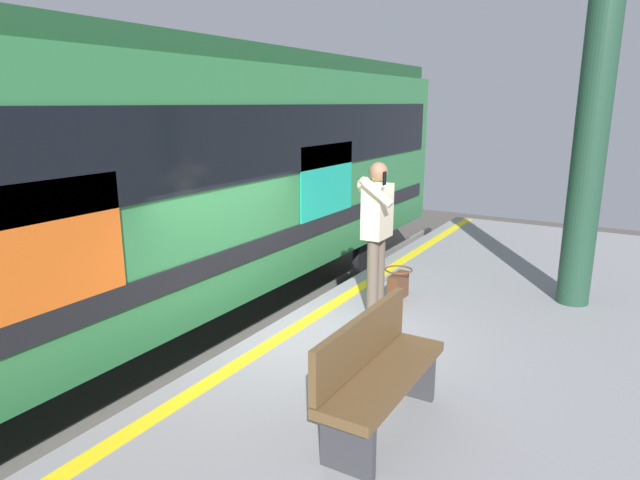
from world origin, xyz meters
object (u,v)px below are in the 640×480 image
object	(u,v)px
train_carriage	(143,174)
bench	(377,370)
station_column	(591,135)
handbag	(398,284)
passenger	(377,224)

from	to	relation	value
train_carriage	bench	xyz separation A→B (m)	(1.34, 3.89, -1.08)
train_carriage	station_column	distance (m)	5.46
handbag	bench	distance (m)	2.94
handbag	station_column	size ratio (longest dim) A/B	0.10
train_carriage	passenger	world-z (taller)	train_carriage
station_column	handbag	bearing A→B (deg)	-62.66
passenger	train_carriage	bearing A→B (deg)	-71.52
train_carriage	handbag	xyz separation A→B (m)	(-1.42, 2.92, -1.38)
train_carriage	station_column	size ratio (longest dim) A/B	3.14
passenger	handbag	world-z (taller)	passenger
train_carriage	bench	world-z (taller)	train_carriage
passenger	station_column	bearing A→B (deg)	126.00
handbag	bench	size ratio (longest dim) A/B	0.27
handbag	bench	bearing A→B (deg)	19.37
station_column	bench	xyz separation A→B (m)	(3.77, -0.97, -1.59)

